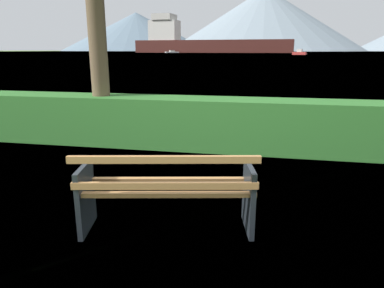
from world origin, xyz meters
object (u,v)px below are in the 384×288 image
at_px(park_bench, 167,191).
at_px(sailboat_mid, 172,52).
at_px(fishing_boat_near, 299,53).
at_px(cargo_ship_large, 200,42).

relative_size(park_bench, sailboat_mid, 0.21).
xyz_separation_m(park_bench, fishing_boat_near, (14.04, 135.00, 0.30)).
xyz_separation_m(fishing_boat_near, sailboat_mid, (-68.03, 76.15, -0.20)).
bearing_deg(park_bench, sailboat_mid, 104.34).
xyz_separation_m(park_bench, cargo_ship_large, (-39.51, 228.98, 6.38)).
relative_size(cargo_ship_large, fishing_boat_near, 19.63).
distance_m(cargo_ship_large, fishing_boat_near, 108.34).
bearing_deg(cargo_ship_large, fishing_boat_near, -60.33).
bearing_deg(sailboat_mid, fishing_boat_near, -48.22).
distance_m(fishing_boat_near, sailboat_mid, 102.12).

